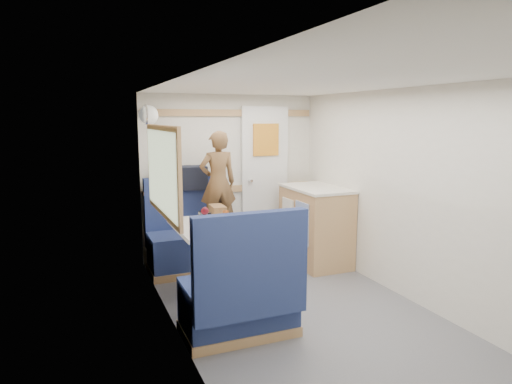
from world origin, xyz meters
name	(u,v)px	position (x,y,z in m)	size (l,w,h in m)	color
floor	(321,329)	(0.00, 0.00, 0.00)	(4.50, 4.50, 0.00)	#515156
ceiling	(327,80)	(0.00, 0.00, 2.00)	(4.50, 4.50, 0.00)	silver
wall_back	(231,177)	(0.00, 2.25, 1.00)	(2.20, 0.02, 2.00)	silver
wall_left	(187,222)	(-1.10, 0.00, 1.00)	(0.02, 4.50, 2.00)	silver
wall_right	(432,201)	(1.10, 0.00, 1.00)	(0.02, 4.50, 2.00)	silver
oak_trim_low	(231,189)	(0.00, 2.23, 0.85)	(2.15, 0.02, 0.08)	#B1814F
oak_trim_high	(231,113)	(0.00, 2.23, 1.78)	(2.15, 0.02, 0.08)	#B1814F
side_window	(162,171)	(-1.08, 1.00, 1.25)	(0.04, 1.30, 0.72)	#A8B499
rear_door	(265,177)	(0.45, 2.22, 0.97)	(0.62, 0.12, 1.86)	white
dinette_table	(209,241)	(-0.65, 1.00, 0.57)	(0.62, 0.92, 0.72)	white
bench_far	(188,245)	(-0.65, 1.86, 0.30)	(0.90, 0.59, 1.05)	navy
bench_near	(241,300)	(-0.65, 0.14, 0.30)	(0.90, 0.59, 1.05)	navy
ledge	(182,191)	(-0.65, 2.12, 0.88)	(0.90, 0.14, 0.04)	#B1814F
dome_light	(149,115)	(-1.04, 1.85, 1.75)	(0.20, 0.20, 0.20)	white
galley_counter	(315,225)	(0.82, 1.55, 0.47)	(0.57, 0.92, 0.92)	#B1814F
person	(218,183)	(-0.34, 1.70, 1.02)	(0.41, 0.27, 1.13)	brown
duffel_bag	(183,178)	(-0.63, 2.12, 1.03)	(0.55, 0.26, 0.26)	black
tray	(240,230)	(-0.46, 0.67, 0.73)	(0.28, 0.37, 0.02)	white
orange_fruit	(236,222)	(-0.44, 0.83, 0.77)	(0.07, 0.07, 0.07)	#D66409
cheese_block	(219,224)	(-0.59, 0.87, 0.76)	(0.11, 0.06, 0.04)	#D6C07B
wine_glass	(205,212)	(-0.68, 1.03, 0.84)	(0.08, 0.08, 0.17)	white
tumbler_left	(198,228)	(-0.84, 0.69, 0.78)	(0.07, 0.07, 0.11)	white
tumbler_mid	(202,217)	(-0.68, 1.14, 0.77)	(0.07, 0.07, 0.11)	white
tumbler_right	(203,218)	(-0.68, 1.08, 0.77)	(0.07, 0.07, 0.11)	silver
beer_glass	(226,216)	(-0.44, 1.13, 0.77)	(0.06, 0.06, 0.10)	brown
pepper_grinder	(210,217)	(-0.61, 1.10, 0.77)	(0.04, 0.04, 0.10)	black
bread_loaf	(218,210)	(-0.45, 1.38, 0.77)	(0.14, 0.25, 0.10)	brown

